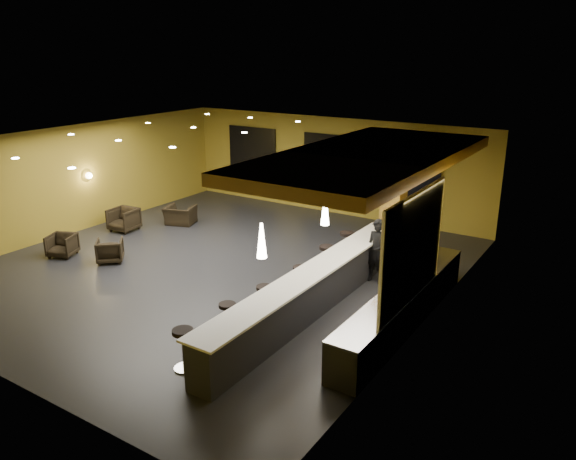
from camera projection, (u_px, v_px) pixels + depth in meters
The scene contains 34 objects.
floor at pixel (219, 268), 15.79m from camera, with size 12.00×13.00×0.10m, color black.
ceiling at pixel (213, 140), 14.66m from camera, with size 12.00×13.00×0.10m, color black.
wall_back at pixel (332, 165), 20.46m from camera, with size 12.00×0.10×3.50m, color olive.
wall_left at pixel (73, 179), 18.34m from camera, with size 0.10×13.00×3.50m, color olive.
wall_right at pixel (433, 248), 12.12m from camera, with size 0.10×13.00×3.50m, color olive.
wood_soffit at pixel (369, 157), 13.47m from camera, with size 3.60×8.00×0.28m, color olive.
window_left at pixel (252, 157), 22.18m from camera, with size 2.20×0.06×2.40m, color black.
window_center at pixel (330, 167), 20.39m from camera, with size 2.20×0.06×2.40m, color black.
window_right at pixel (409, 177), 18.84m from camera, with size 2.20×0.06×2.40m, color black.
tile_backsplash at pixel (413, 250), 11.29m from camera, with size 0.06×3.20×2.40m, color white.
bar_counter at pixel (313, 292), 12.94m from camera, with size 0.60×8.00×1.00m, color black.
bar_top at pixel (313, 271), 12.78m from camera, with size 0.78×8.10×0.05m, color white.
prep_counter at pixel (403, 308), 12.34m from camera, with size 0.70×6.00×0.86m, color black.
prep_top at pixel (404, 289), 12.19m from camera, with size 0.72×6.00×0.03m, color silver.
wall_shelf_lower at pixel (401, 270), 11.32m from camera, with size 0.30×1.50×0.03m, color silver.
wall_shelf_upper at pixel (403, 249), 11.18m from camera, with size 0.30×1.50×0.03m, color silver.
column at pixel (394, 197), 16.23m from camera, with size 0.60×0.60×3.50m, color olive.
wall_sconce at pixel (89, 176), 18.63m from camera, with size 0.22×0.22×0.22m, color #FFE5B2.
pendant_0 at pixel (262, 241), 10.77m from camera, with size 0.20×0.20×0.70m, color white.
pendant_1 at pixel (325, 210), 12.76m from camera, with size 0.20×0.20×0.70m, color white.
pendant_2 at pixel (371, 188), 14.76m from camera, with size 0.20×0.20×0.70m, color white.
staff_a at pixel (377, 251), 14.52m from camera, with size 0.62×0.41×1.70m, color black.
staff_b at pixel (423, 243), 14.82m from camera, with size 0.91×0.71×1.88m, color black.
staff_c at pixel (419, 246), 14.90m from camera, with size 0.82×0.53×1.68m, color black.
armchair_a at pixel (62, 245), 16.46m from camera, with size 0.72×0.74×0.67m, color black.
armchair_b at pixel (110, 251), 16.04m from camera, with size 0.71×0.73×0.66m, color black.
armchair_c at pixel (124, 219), 18.73m from camera, with size 0.83×0.85×0.77m, color black.
armchair_d at pixel (180, 215), 19.44m from camera, with size 0.98×0.86×0.64m, color black.
bar_stool_0 at pixel (183, 344), 10.62m from camera, with size 0.43×0.43×0.84m.
bar_stool_1 at pixel (228, 315), 11.86m from camera, with size 0.38×0.38×0.76m.
bar_stool_2 at pixel (264, 297), 12.74m from camera, with size 0.38×0.38×0.75m.
bar_stool_3 at pixel (300, 277), 13.81m from camera, with size 0.39×0.39×0.76m.
bar_stool_4 at pixel (326, 256), 15.08m from camera, with size 0.41×0.41×0.81m.
bar_stool_5 at pixel (347, 242), 16.15m from camera, with size 0.42×0.42×0.83m.
Camera 1 is at (9.58, -11.27, 5.91)m, focal length 35.00 mm.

